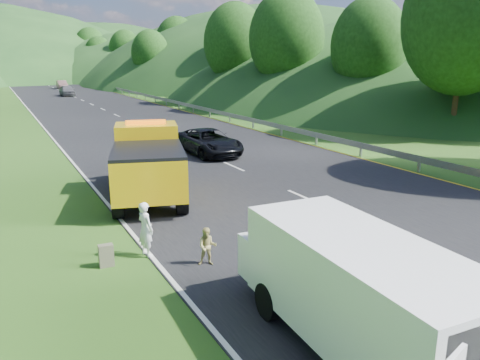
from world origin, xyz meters
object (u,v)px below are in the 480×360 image
white_van (355,288)px  child (208,265)px  tow_truck (148,162)px  woman (147,256)px  suitcase (106,256)px  passing_suv (209,154)px

white_van → child: white_van is taller
tow_truck → white_van: tow_truck is taller
white_van → woman: white_van is taller
child → white_van: bearing=-54.5°
white_van → suitcase: white_van is taller
white_van → child: 4.79m
woman → passing_suv: size_ratio=0.30×
white_van → tow_truck: bearing=94.9°
suitcase → passing_suv: (8.26, 12.01, -0.30)m
child → passing_suv: passing_suv is taller
child → suitcase: (-2.33, 1.16, 0.30)m
white_van → suitcase: (-3.21, 5.71, -0.95)m
child → tow_truck: bearing=110.1°
suitcase → passing_suv: 14.58m
tow_truck → suitcase: size_ratio=11.66×
white_van → suitcase: size_ratio=10.60×
woman → suitcase: woman is taller
tow_truck → woman: 5.83m
suitcase → child: bearing=-26.5°
child → passing_suv: bearing=90.4°
tow_truck → white_van: (0.35, -11.26, -0.13)m
woman → white_van: bearing=-177.1°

